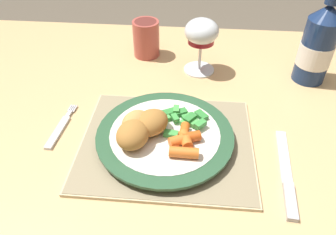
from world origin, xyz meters
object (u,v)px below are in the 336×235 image
(table_knife, at_px, (287,179))
(wine_glass, at_px, (201,35))
(bottle, at_px, (318,44))
(drinking_cup, at_px, (146,38))
(dinner_plate, at_px, (165,136))
(dining_table, at_px, (155,142))
(fork, at_px, (60,129))

(table_knife, relative_size, wine_glass, 1.50)
(bottle, xyz_separation_m, drinking_cup, (-0.39, 0.08, -0.04))
(dinner_plate, bearing_deg, drinking_cup, 103.67)
(bottle, bearing_deg, table_knife, -108.41)
(dinner_plate, xyz_separation_m, bottle, (0.32, 0.24, 0.07))
(dining_table, bearing_deg, drinking_cup, 101.27)
(table_knife, relative_size, drinking_cup, 2.15)
(table_knife, distance_m, bottle, 0.34)
(fork, height_order, drinking_cup, drinking_cup)
(dining_table, relative_size, wine_glass, 11.02)
(wine_glass, distance_m, bottle, 0.26)
(dining_table, height_order, bottle, bottle)
(table_knife, height_order, bottle, bottle)
(dinner_plate, distance_m, table_knife, 0.22)
(dining_table, bearing_deg, bottle, 24.30)
(table_knife, bearing_deg, dinner_plate, 161.81)
(bottle, relative_size, drinking_cup, 2.61)
(wine_glass, bearing_deg, bottle, -3.27)
(dinner_plate, bearing_deg, table_knife, -18.19)
(dinner_plate, bearing_deg, dining_table, 109.87)
(drinking_cup, bearing_deg, wine_glass, -25.05)
(table_knife, height_order, wine_glass, wine_glass)
(dinner_plate, bearing_deg, wine_glass, 77.11)
(drinking_cup, bearing_deg, dinner_plate, -76.33)
(table_knife, xyz_separation_m, wine_glass, (-0.15, 0.33, 0.09))
(table_knife, distance_m, wine_glass, 0.37)
(dining_table, relative_size, drinking_cup, 15.78)
(fork, bearing_deg, dining_table, 21.69)
(fork, bearing_deg, bottle, 23.43)
(fork, bearing_deg, dinner_plate, -4.78)
(wine_glass, bearing_deg, dinner_plate, -102.89)
(fork, height_order, wine_glass, wine_glass)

